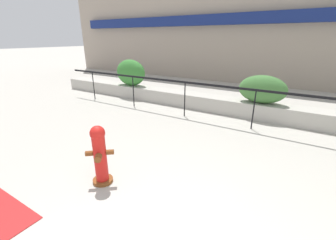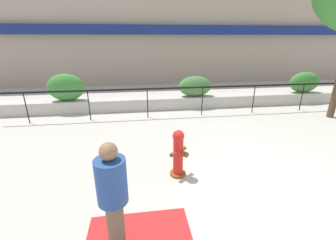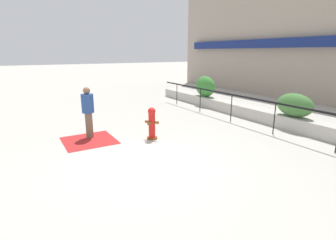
# 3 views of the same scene
# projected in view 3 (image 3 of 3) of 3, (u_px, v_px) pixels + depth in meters

# --- Properties ---
(ground_plane) EXTENTS (120.00, 120.00, 0.00)m
(ground_plane) POSITION_uv_depth(u_px,v_px,m) (150.00, 162.00, 6.96)
(ground_plane) COLOR #B2ADA3
(planter_wall_low) EXTENTS (18.00, 0.70, 0.50)m
(planter_wall_low) POSITION_uv_depth(u_px,v_px,m) (293.00, 123.00, 9.84)
(planter_wall_low) COLOR #B7B2A8
(planter_wall_low) RESTS_ON ground
(fence_railing_segment) EXTENTS (15.00, 0.05, 1.15)m
(fence_railing_segment) POSITION_uv_depth(u_px,v_px,m) (276.00, 106.00, 9.11)
(fence_railing_segment) COLOR black
(fence_railing_segment) RESTS_ON ground
(hedge_bush_0) EXTENTS (1.43, 0.70, 1.09)m
(hedge_bush_0) POSITION_uv_depth(u_px,v_px,m) (205.00, 86.00, 14.08)
(hedge_bush_0) COLOR #387F33
(hedge_bush_0) RESTS_ON planter_wall_low
(hedge_bush_1) EXTENTS (1.44, 0.70, 0.87)m
(hedge_bush_1) POSITION_uv_depth(u_px,v_px,m) (295.00, 105.00, 9.68)
(hedge_bush_1) COLOR #427538
(hedge_bush_1) RESTS_ON planter_wall_low
(fire_hydrant) EXTENTS (0.50, 0.50, 1.08)m
(fire_hydrant) POSITION_uv_depth(u_px,v_px,m) (152.00, 123.00, 8.68)
(fire_hydrant) COLOR brown
(fire_hydrant) RESTS_ON ground
(pedestrian) EXTENTS (0.44, 0.44, 1.73)m
(pedestrian) POSITION_uv_depth(u_px,v_px,m) (88.00, 109.00, 8.72)
(pedestrian) COLOR brown
(pedestrian) RESTS_ON ground
(tactile_warning_pad) EXTENTS (1.62, 1.62, 0.01)m
(tactile_warning_pad) POSITION_uv_depth(u_px,v_px,m) (89.00, 140.00, 8.65)
(tactile_warning_pad) COLOR #B22323
(tactile_warning_pad) RESTS_ON ground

